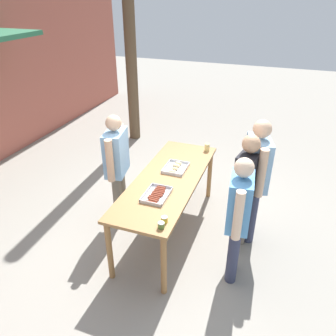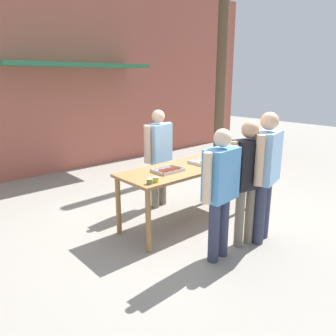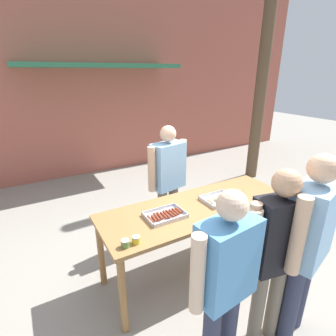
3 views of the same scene
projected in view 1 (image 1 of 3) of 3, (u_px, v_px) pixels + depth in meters
ground_plane at (168, 230)px, 4.78m from camera, size 24.00×24.00×0.00m
serving_table at (168, 184)px, 4.40m from camera, size 2.26×0.80×0.88m
food_tray_sausages at (157, 195)px, 3.96m from camera, size 0.41×0.29×0.04m
food_tray_buns at (176, 168)px, 4.56m from camera, size 0.38×0.30×0.06m
condiment_jar_mustard at (161, 225)px, 3.43m from camera, size 0.07×0.07×0.07m
condiment_jar_ketchup at (164, 219)px, 3.52m from camera, size 0.07×0.07×0.07m
beer_cup at (207, 147)px, 5.05m from camera, size 0.08×0.08×0.11m
person_server_behind_table at (117, 161)px, 4.57m from camera, size 0.64×0.33×1.65m
person_customer_holding_hotdog at (239, 212)px, 3.59m from camera, size 0.63×0.28×1.60m
person_customer_with_cup at (256, 173)px, 4.18m from camera, size 0.67×0.38×1.74m
person_customer_waiting_in_line at (246, 185)px, 4.00m from camera, size 0.56×0.29×1.64m
utility_pole at (129, 12)px, 6.44m from camera, size 1.10×0.24×5.20m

